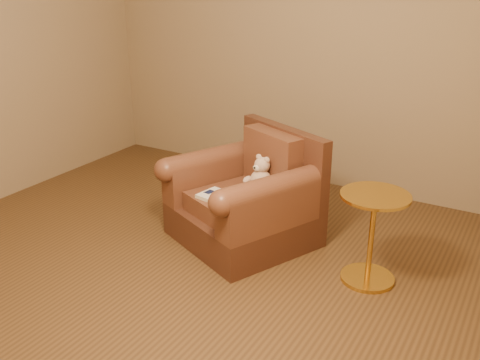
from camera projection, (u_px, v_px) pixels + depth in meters
The scene contains 6 objects.
floor at pixel (168, 271), 3.56m from camera, with size 4.00×4.00×0.00m, color brown.
room at pixel (152, 1), 2.93m from camera, with size 4.02×4.02×2.71m.
armchair at pixel (247, 200), 3.89m from camera, with size 1.15×1.13×0.80m.
teddy_bear at pixel (260, 177), 3.83m from camera, with size 0.19×0.22×0.27m.
guidebook at pixel (222, 198), 3.71m from camera, with size 0.36×0.25×0.03m.
side_table at pixel (372, 235), 3.35m from camera, with size 0.43×0.43×0.60m.
Camera 1 is at (1.97, -2.41, 1.89)m, focal length 40.00 mm.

